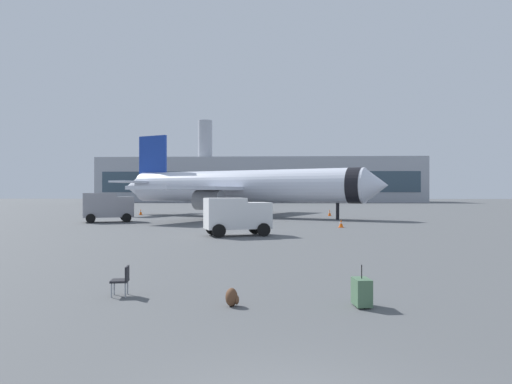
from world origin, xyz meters
TOP-DOWN VIEW (x-y plane):
  - airplane_at_gate at (-4.85, 49.72)m, footprint 33.84×31.10m
  - service_truck at (-17.18, 39.53)m, footprint 5.28×4.01m
  - cargo_van at (-2.98, 25.72)m, footprint 4.82×3.52m
  - safety_cone_near at (5.17, 33.54)m, footprint 0.44×0.44m
  - safety_cone_mid at (6.29, 52.60)m, footprint 0.44×0.44m
  - safety_cone_far at (-18.16, 53.97)m, footprint 0.44×0.44m
  - safety_cone_outer at (-4.55, 27.58)m, footprint 0.44×0.44m
  - rolling_suitcase at (2.06, 6.26)m, footprint 0.48×0.69m
  - traveller_backpack at (-1.33, 6.15)m, footprint 0.36×0.40m
  - gate_chair at (-4.61, 7.19)m, footprint 0.55×0.55m
  - terminal_building at (-5.87, 136.76)m, footprint 95.57×21.82m

SIDE VIEW (x-z plane):
  - traveller_backpack at x=-1.33m, z-range -0.01..0.47m
  - safety_cone_near at x=5.17m, z-range -0.01..0.67m
  - safety_cone_far at x=-18.16m, z-range -0.01..0.77m
  - rolling_suitcase at x=2.06m, z-range -0.16..0.94m
  - safety_cone_outer at x=-4.55m, z-range -0.01..0.79m
  - safety_cone_mid at x=6.29m, z-range -0.01..0.82m
  - gate_chair at x=-4.61m, z-range 0.07..0.93m
  - cargo_van at x=-2.98m, z-range 0.15..2.75m
  - service_truck at x=-17.18m, z-range 0.16..3.05m
  - airplane_at_gate at x=-4.85m, z-range -1.59..8.91m
  - terminal_building at x=-5.87m, z-range -5.90..19.25m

